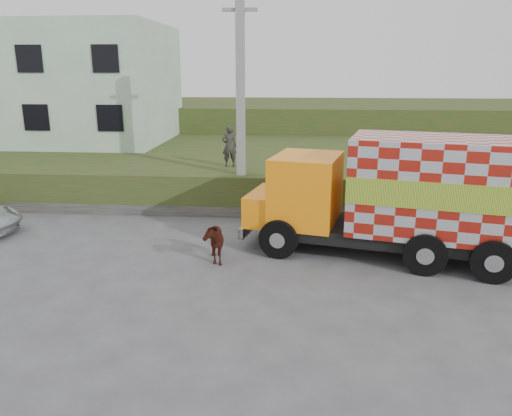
# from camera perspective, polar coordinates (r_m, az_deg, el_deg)

# --- Properties ---
(ground) EXTENTS (120.00, 120.00, 0.00)m
(ground) POSITION_cam_1_polar(r_m,az_deg,el_deg) (14.41, 0.27, -5.83)
(ground) COLOR #474749
(ground) RESTS_ON ground
(embankment) EXTENTS (40.00, 12.00, 1.50)m
(embankment) POSITION_cam_1_polar(r_m,az_deg,el_deg) (23.83, 2.17, 4.70)
(embankment) COLOR #224617
(embankment) RESTS_ON ground
(embankment_far) EXTENTS (40.00, 12.00, 3.00)m
(embankment_far) POSITION_cam_1_polar(r_m,az_deg,el_deg) (35.59, 3.10, 9.55)
(embankment_far) COLOR #224617
(embankment_far) RESTS_ON ground
(retaining_strip) EXTENTS (16.00, 0.50, 0.40)m
(retaining_strip) POSITION_cam_1_polar(r_m,az_deg,el_deg) (18.54, -4.88, -0.29)
(retaining_strip) COLOR #595651
(retaining_strip) RESTS_ON ground
(building) EXTENTS (10.00, 8.00, 6.00)m
(building) POSITION_cam_1_polar(r_m,az_deg,el_deg) (29.00, -20.34, 13.19)
(building) COLOR #B5D4B7
(building) RESTS_ON embankment
(utility_pole) EXTENTS (1.20, 0.30, 8.00)m
(utility_pole) POSITION_cam_1_polar(r_m,az_deg,el_deg) (18.13, -1.77, 11.85)
(utility_pole) COLOR gray
(utility_pole) RESTS_ON ground
(cargo_truck) EXTENTS (8.18, 4.19, 3.49)m
(cargo_truck) POSITION_cam_1_polar(r_m,az_deg,el_deg) (14.70, 15.90, 1.34)
(cargo_truck) COLOR black
(cargo_truck) RESTS_ON ground
(cow) EXTENTS (1.01, 1.53, 1.19)m
(cow) POSITION_cam_1_polar(r_m,az_deg,el_deg) (14.18, -5.04, -3.69)
(cow) COLOR black
(cow) RESTS_ON ground
(pedestrian) EXTENTS (0.67, 0.52, 1.62)m
(pedestrian) POSITION_cam_1_polar(r_m,az_deg,el_deg) (19.91, -3.06, 7.07)
(pedestrian) COLOR #292624
(pedestrian) RESTS_ON embankment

